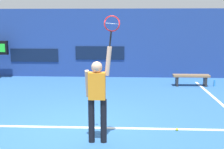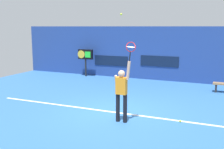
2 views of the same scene
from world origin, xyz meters
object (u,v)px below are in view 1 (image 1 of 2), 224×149
object	(u,v)px
court_bench	(191,77)
spare_ball	(177,129)
tennis_player	(97,95)
water_bottle	(214,83)
tennis_racket	(112,25)

from	to	relation	value
court_bench	spare_ball	bearing A→B (deg)	-105.44
tennis_player	court_bench	distance (m)	6.47
tennis_player	court_bench	world-z (taller)	tennis_player
court_bench	spare_ball	world-z (taller)	court_bench
tennis_player	water_bottle	size ratio (longest dim) A/B	8.30
water_bottle	spare_ball	bearing A→B (deg)	-114.78
court_bench	tennis_racket	bearing A→B (deg)	-116.55
tennis_racket	water_bottle	bearing A→B (deg)	56.53
tennis_player	spare_ball	bearing A→B (deg)	22.36
tennis_racket	tennis_player	bearing A→B (deg)	179.18
tennis_racket	water_bottle	distance (m)	7.13
tennis_racket	court_bench	bearing A→B (deg)	63.45
tennis_player	spare_ball	distance (m)	2.13
spare_ball	water_bottle	bearing A→B (deg)	65.22
tennis_player	tennis_racket	distance (m)	1.42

